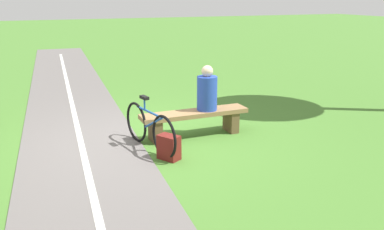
% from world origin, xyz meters
% --- Properties ---
extents(ground_plane, '(80.00, 80.00, 0.00)m').
position_xyz_m(ground_plane, '(0.00, 0.00, 0.00)').
color(ground_plane, '#477A2D').
extents(bench, '(1.99, 0.42, 0.47)m').
position_xyz_m(bench, '(-0.93, 0.19, 0.33)').
color(bench, '#937047').
rests_on(bench, ground_plane).
extents(person_seated, '(0.37, 0.37, 0.82)m').
position_xyz_m(person_seated, '(-1.18, 0.19, 0.82)').
color(person_seated, '#2847B7').
rests_on(person_seated, bench).
extents(bicycle, '(0.38, 1.64, 0.89)m').
position_xyz_m(bicycle, '(0.02, 0.52, 0.37)').
color(bicycle, black).
rests_on(bicycle, ground_plane).
extents(backpack, '(0.36, 0.40, 0.39)m').
position_xyz_m(backpack, '(-0.14, 1.05, 0.19)').
color(backpack, maroon).
rests_on(backpack, ground_plane).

